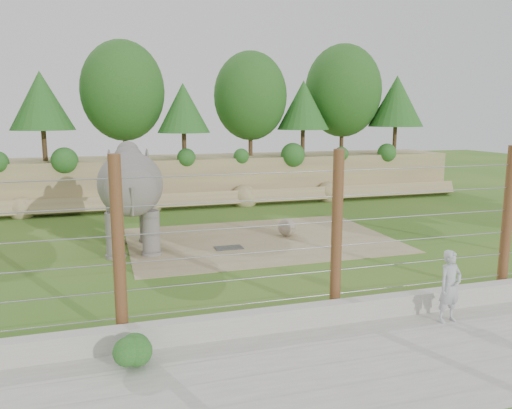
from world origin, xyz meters
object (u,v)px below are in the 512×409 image
object	(u,v)px
stone_ball	(287,227)
barrier_fence	(337,234)
elephant	(131,199)
zookeeper	(450,286)

from	to	relation	value
stone_ball	barrier_fence	size ratio (longest dim) A/B	0.04
stone_ball	barrier_fence	xyz separation A→B (m)	(-1.68, -7.76, 1.63)
elephant	stone_ball	distance (m)	6.19
stone_ball	zookeeper	distance (m)	9.04
elephant	stone_ball	bearing A→B (deg)	3.56
barrier_fence	zookeeper	distance (m)	2.86
barrier_fence	stone_ball	bearing A→B (deg)	77.77
stone_ball	elephant	bearing A→B (deg)	-178.16
elephant	barrier_fence	distance (m)	8.72
elephant	barrier_fence	xyz separation A→B (m)	(4.32, -7.57, 0.15)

